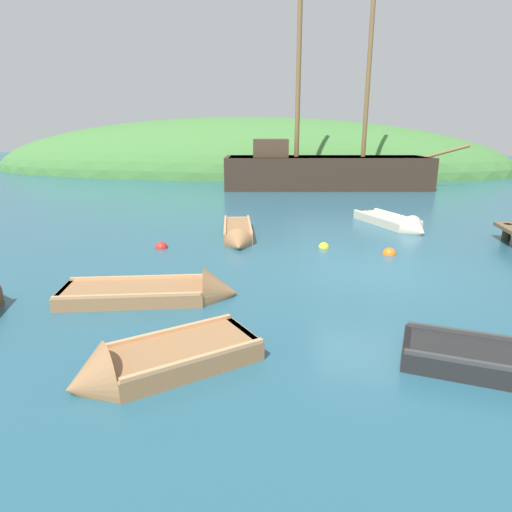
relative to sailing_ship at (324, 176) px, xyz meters
name	(u,v)px	position (x,y,z in m)	size (l,w,h in m)	color
ground_plane	(366,272)	(1.20, -17.77, -0.81)	(120.00, 120.00, 0.00)	#285B70
shore_hill	(241,171)	(-7.73, 11.70, -0.81)	(48.64, 18.62, 9.73)	#477F3D
sailing_ship	(324,176)	(0.00, 0.00, 0.00)	(15.91, 5.80, 13.65)	#38281E
rowboat_outer_left	(238,235)	(-2.93, -14.53, -0.69)	(1.73, 4.00, 0.92)	#9E7047
rowboat_portside	(151,366)	(-2.58, -23.42, -0.71)	(3.02, 2.80, 1.14)	#9E7047
rowboat_far	(396,224)	(2.87, -11.75, -0.72)	(2.78, 3.87, 1.06)	beige
rowboat_outer_right	(167,295)	(-3.42, -20.38, -0.73)	(4.09, 2.12, 1.22)	#9E7047
buoy_orange	(389,254)	(2.06, -15.88, -0.81)	(0.42, 0.42, 0.42)	orange
buoy_red	(162,248)	(-5.12, -16.20, -0.81)	(0.40, 0.40, 0.40)	red
buoy_yellow	(324,247)	(0.07, -15.36, -0.81)	(0.35, 0.35, 0.35)	yellow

